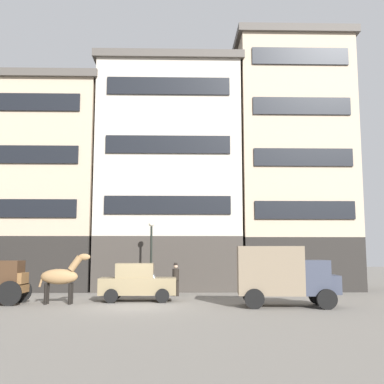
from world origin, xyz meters
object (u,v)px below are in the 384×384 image
Objects in this scene: streetlamp_curbside at (151,247)px; draft_horse at (62,276)px; sedan_dark at (137,282)px; pedestrian_officer at (176,278)px; delivery_truck_near at (283,274)px.

draft_horse is at bearing -131.77° from streetlamp_curbside.
streetlamp_curbside reaches higher than sedan_dark.
streetlamp_curbside is (-1.38, 0.31, 1.69)m from pedestrian_officer.
sedan_dark is at bearing 159.18° from delivery_truck_near.
sedan_dark is at bearing -98.92° from streetlamp_curbside.
delivery_truck_near reaches higher than draft_horse.
delivery_truck_near reaches higher than pedestrian_officer.
sedan_dark is at bearing -124.22° from pedestrian_officer.
draft_horse is at bearing -159.24° from sedan_dark.
draft_horse is 0.63× the size of sedan_dark.
delivery_truck_near is 7.12m from sedan_dark.
pedestrian_officer is (5.23, 4.00, -0.29)m from draft_horse.
draft_horse is 5.95m from streetlamp_curbside.
streetlamp_curbside is (-6.16, 5.55, 1.25)m from delivery_truck_near.
draft_horse is 6.59m from pedestrian_officer.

